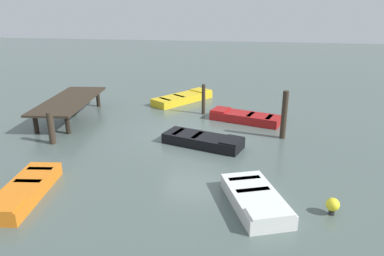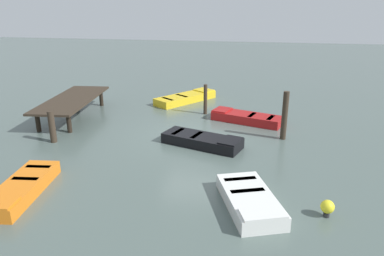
{
  "view_description": "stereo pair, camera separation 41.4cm",
  "coord_description": "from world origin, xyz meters",
  "px_view_note": "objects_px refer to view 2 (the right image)",
  "views": [
    {
      "loc": [
        -14.03,
        -2.34,
        5.32
      ],
      "look_at": [
        0.0,
        0.0,
        0.35
      ],
      "focal_mm": 33.52,
      "sensor_mm": 36.0,
      "label": 1
    },
    {
      "loc": [
        -13.95,
        -2.75,
        5.32
      ],
      "look_at": [
        0.0,
        0.0,
        0.35
      ],
      "focal_mm": 33.52,
      "sensor_mm": 36.0,
      "label": 2
    }
  ],
  "objects_px": {
    "mooring_piling_mid_left": "(205,99)",
    "rowboat_black": "(202,140)",
    "rowboat_orange": "(22,188)",
    "mooring_piling_far_left": "(52,127)",
    "mooring_piling_center": "(285,116)",
    "marker_buoy": "(327,207)",
    "rowboat_red": "(246,118)",
    "rowboat_yellow": "(186,98)",
    "dock_segment": "(72,100)",
    "rowboat_white": "(250,200)"
  },
  "relations": [
    {
      "from": "rowboat_orange",
      "to": "mooring_piling_far_left",
      "type": "xyz_separation_m",
      "value": [
        4.03,
        1.42,
        0.43
      ]
    },
    {
      "from": "dock_segment",
      "to": "rowboat_orange",
      "type": "bearing_deg",
      "value": -168.84
    },
    {
      "from": "rowboat_red",
      "to": "mooring_piling_mid_left",
      "type": "relative_size",
      "value": 2.26
    },
    {
      "from": "mooring_piling_center",
      "to": "rowboat_white",
      "type": "bearing_deg",
      "value": 168.7
    },
    {
      "from": "rowboat_red",
      "to": "rowboat_orange",
      "type": "xyz_separation_m",
      "value": [
        -8.15,
        6.07,
        0.0
      ]
    },
    {
      "from": "marker_buoy",
      "to": "rowboat_yellow",
      "type": "bearing_deg",
      "value": 29.5
    },
    {
      "from": "dock_segment",
      "to": "rowboat_white",
      "type": "distance_m",
      "value": 11.13
    },
    {
      "from": "rowboat_yellow",
      "to": "mooring_piling_far_left",
      "type": "height_order",
      "value": "mooring_piling_far_left"
    },
    {
      "from": "dock_segment",
      "to": "mooring_piling_far_left",
      "type": "bearing_deg",
      "value": -171.22
    },
    {
      "from": "mooring_piling_center",
      "to": "mooring_piling_mid_left",
      "type": "bearing_deg",
      "value": 52.23
    },
    {
      "from": "rowboat_white",
      "to": "dock_segment",
      "type": "bearing_deg",
      "value": -147.71
    },
    {
      "from": "rowboat_red",
      "to": "mooring_piling_center",
      "type": "distance_m",
      "value": 2.66
    },
    {
      "from": "rowboat_white",
      "to": "rowboat_black",
      "type": "bearing_deg",
      "value": -175.1
    },
    {
      "from": "dock_segment",
      "to": "mooring_piling_mid_left",
      "type": "bearing_deg",
      "value": -80.6
    },
    {
      "from": "mooring_piling_center",
      "to": "marker_buoy",
      "type": "height_order",
      "value": "mooring_piling_center"
    },
    {
      "from": "mooring_piling_mid_left",
      "to": "marker_buoy",
      "type": "distance_m",
      "value": 9.71
    },
    {
      "from": "marker_buoy",
      "to": "mooring_piling_mid_left",
      "type": "bearing_deg",
      "value": 28.35
    },
    {
      "from": "rowboat_black",
      "to": "marker_buoy",
      "type": "bearing_deg",
      "value": -29.19
    },
    {
      "from": "mooring_piling_mid_left",
      "to": "mooring_piling_center",
      "type": "relative_size",
      "value": 0.76
    },
    {
      "from": "rowboat_yellow",
      "to": "mooring_piling_center",
      "type": "bearing_deg",
      "value": -98.89
    },
    {
      "from": "rowboat_black",
      "to": "mooring_piling_center",
      "type": "height_order",
      "value": "mooring_piling_center"
    },
    {
      "from": "mooring_piling_mid_left",
      "to": "rowboat_black",
      "type": "bearing_deg",
      "value": -172.29
    },
    {
      "from": "dock_segment",
      "to": "rowboat_red",
      "type": "height_order",
      "value": "dock_segment"
    },
    {
      "from": "dock_segment",
      "to": "marker_buoy",
      "type": "relative_size",
      "value": 11.66
    },
    {
      "from": "mooring_piling_far_left",
      "to": "rowboat_yellow",
      "type": "bearing_deg",
      "value": -28.52
    },
    {
      "from": "rowboat_black",
      "to": "marker_buoy",
      "type": "height_order",
      "value": "marker_buoy"
    },
    {
      "from": "mooring_piling_mid_left",
      "to": "rowboat_white",
      "type": "bearing_deg",
      "value": -162.92
    },
    {
      "from": "rowboat_yellow",
      "to": "mooring_piling_mid_left",
      "type": "relative_size",
      "value": 2.47
    },
    {
      "from": "rowboat_yellow",
      "to": "mooring_piling_mid_left",
      "type": "bearing_deg",
      "value": -110.76
    },
    {
      "from": "rowboat_yellow",
      "to": "rowboat_black",
      "type": "height_order",
      "value": "same"
    },
    {
      "from": "mooring_piling_center",
      "to": "rowboat_yellow",
      "type": "bearing_deg",
      "value": 45.59
    },
    {
      "from": "mooring_piling_mid_left",
      "to": "mooring_piling_far_left",
      "type": "height_order",
      "value": "mooring_piling_mid_left"
    },
    {
      "from": "rowboat_orange",
      "to": "mooring_piling_far_left",
      "type": "distance_m",
      "value": 4.3
    },
    {
      "from": "rowboat_yellow",
      "to": "rowboat_black",
      "type": "relative_size",
      "value": 1.13
    },
    {
      "from": "rowboat_black",
      "to": "marker_buoy",
      "type": "distance_m",
      "value": 5.89
    },
    {
      "from": "rowboat_red",
      "to": "mooring_piling_center",
      "type": "bearing_deg",
      "value": 147.24
    },
    {
      "from": "rowboat_black",
      "to": "mooring_piling_center",
      "type": "xyz_separation_m",
      "value": [
        1.36,
        -3.14,
        0.79
      ]
    },
    {
      "from": "mooring_piling_mid_left",
      "to": "marker_buoy",
      "type": "bearing_deg",
      "value": -151.65
    },
    {
      "from": "marker_buoy",
      "to": "dock_segment",
      "type": "bearing_deg",
      "value": 58.16
    },
    {
      "from": "mooring_piling_far_left",
      "to": "mooring_piling_center",
      "type": "relative_size",
      "value": 0.65
    },
    {
      "from": "rowboat_black",
      "to": "marker_buoy",
      "type": "relative_size",
      "value": 6.92
    },
    {
      "from": "rowboat_orange",
      "to": "rowboat_white",
      "type": "xyz_separation_m",
      "value": [
        0.6,
        -6.57,
        0.0
      ]
    },
    {
      "from": "mooring_piling_mid_left",
      "to": "mooring_piling_far_left",
      "type": "relative_size",
      "value": 1.17
    },
    {
      "from": "dock_segment",
      "to": "mooring_piling_center",
      "type": "bearing_deg",
      "value": -102.71
    },
    {
      "from": "dock_segment",
      "to": "rowboat_red",
      "type": "bearing_deg",
      "value": -90.56
    },
    {
      "from": "rowboat_red",
      "to": "rowboat_white",
      "type": "bearing_deg",
      "value": 111.58
    },
    {
      "from": "mooring_piling_mid_left",
      "to": "rowboat_yellow",
      "type": "bearing_deg",
      "value": 33.72
    },
    {
      "from": "rowboat_yellow",
      "to": "mooring_piling_center",
      "type": "xyz_separation_m",
      "value": [
        -5.07,
        -5.18,
        0.79
      ]
    },
    {
      "from": "rowboat_black",
      "to": "mooring_piling_mid_left",
      "type": "distance_m",
      "value": 4.31
    },
    {
      "from": "rowboat_white",
      "to": "mooring_piling_center",
      "type": "distance_m",
      "value": 5.75
    }
  ]
}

